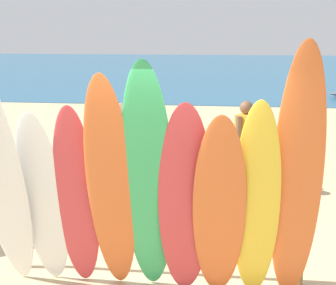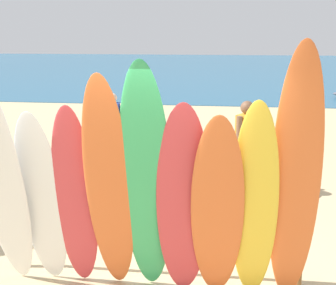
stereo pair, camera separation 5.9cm
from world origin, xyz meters
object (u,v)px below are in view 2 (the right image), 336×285
(surfboard_red_5, at_px, (183,204))
(surfboard_green_4, at_px, (146,185))
(surfboard_red_2, at_px, (76,199))
(surfboard_orange_8, at_px, (295,183))
(surfboard_white_0, at_px, (0,179))
(beachgoer_photographing, at_px, (147,103))
(surfboard_rack, at_px, (152,232))
(surfboard_white_1, at_px, (42,201))
(surfboard_yellow_7, at_px, (254,206))
(beachgoer_midbeach, at_px, (246,141))
(surfboard_orange_3, at_px, (109,189))
(surfboard_orange_6, at_px, (217,212))
(beachgoer_by_water, at_px, (113,122))

(surfboard_red_5, bearing_deg, surfboard_green_4, 179.46)
(surfboard_red_2, xyz_separation_m, surfboard_orange_8, (2.27, -0.11, 0.32))
(surfboard_white_0, height_order, surfboard_red_2, surfboard_white_0)
(surfboard_white_0, xyz_separation_m, beachgoer_photographing, (0.18, 7.95, -0.40))
(surfboard_rack, relative_size, beachgoer_photographing, 2.19)
(surfboard_rack, distance_m, surfboard_orange_8, 1.78)
(beachgoer_photographing, bearing_deg, surfboard_red_5, 168.05)
(surfboard_white_1, distance_m, surfboard_red_2, 0.39)
(surfboard_white_1, relative_size, surfboard_red_5, 0.93)
(surfboard_yellow_7, xyz_separation_m, beachgoer_photographing, (-2.47, 7.89, -0.20))
(surfboard_green_4, distance_m, surfboard_yellow_7, 1.11)
(surfboard_white_1, relative_size, beachgoer_midbeach, 1.25)
(surfboard_white_0, height_order, surfboard_orange_3, surfboard_white_0)
(surfboard_orange_8, bearing_deg, surfboard_white_0, -173.95)
(surfboard_orange_6, height_order, surfboard_orange_8, surfboard_orange_8)
(surfboard_green_4, bearing_deg, surfboard_red_2, 170.81)
(surfboard_white_1, height_order, beachgoer_by_water, surfboard_white_1)
(surfboard_red_2, height_order, surfboard_green_4, surfboard_green_4)
(surfboard_white_1, relative_size, surfboard_green_4, 0.78)
(surfboard_red_2, bearing_deg, beachgoer_by_water, 96.18)
(surfboard_white_0, height_order, surfboard_white_1, surfboard_white_0)
(beachgoer_midbeach, bearing_deg, surfboard_orange_3, 5.28)
(surfboard_red_5, distance_m, beachgoer_photographing, 8.07)
(surfboard_yellow_7, xyz_separation_m, surfboard_orange_8, (0.38, -0.01, 0.27))
(surfboard_white_1, relative_size, surfboard_yellow_7, 0.91)
(surfboard_rack, xyz_separation_m, surfboard_white_1, (-1.15, -0.37, 0.47))
(surfboard_rack, bearing_deg, beachgoer_midbeach, 68.54)
(surfboard_white_0, height_order, surfboard_orange_6, surfboard_white_0)
(surfboard_white_0, bearing_deg, surfboard_orange_3, 4.43)
(surfboard_rack, relative_size, surfboard_red_2, 1.62)
(surfboard_white_1, bearing_deg, beachgoer_photographing, 94.50)
(surfboard_white_1, relative_size, surfboard_red_2, 0.97)
(surfboard_orange_6, xyz_separation_m, beachgoer_by_water, (-2.44, 5.44, -0.19))
(surfboard_red_2, bearing_deg, surfboard_green_4, -11.50)
(beachgoer_by_water, bearing_deg, beachgoer_midbeach, -15.74)
(surfboard_red_5, height_order, surfboard_yellow_7, surfboard_yellow_7)
(surfboard_red_5, bearing_deg, surfboard_white_0, 178.54)
(surfboard_orange_3, relative_size, surfboard_orange_8, 0.90)
(surfboard_white_1, xyz_separation_m, surfboard_red_5, (1.56, -0.10, 0.07))
(surfboard_white_0, height_order, beachgoer_midbeach, surfboard_white_0)
(surfboard_orange_8, xyz_separation_m, beachgoer_by_water, (-3.18, 5.41, -0.52))
(surfboard_orange_6, distance_m, beachgoer_photographing, 8.20)
(surfboard_orange_6, bearing_deg, surfboard_red_2, 174.62)
(surfboard_orange_8, bearing_deg, surfboard_rack, 167.12)
(surfboard_green_4, distance_m, surfboard_orange_6, 0.77)
(surfboard_orange_3, relative_size, surfboard_green_4, 0.95)
(surfboard_orange_6, bearing_deg, beachgoer_midbeach, 82.97)
(surfboard_yellow_7, distance_m, beachgoer_photographing, 8.27)
(surfboard_white_0, relative_size, surfboard_orange_6, 1.25)
(surfboard_white_1, height_order, surfboard_red_2, surfboard_red_2)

